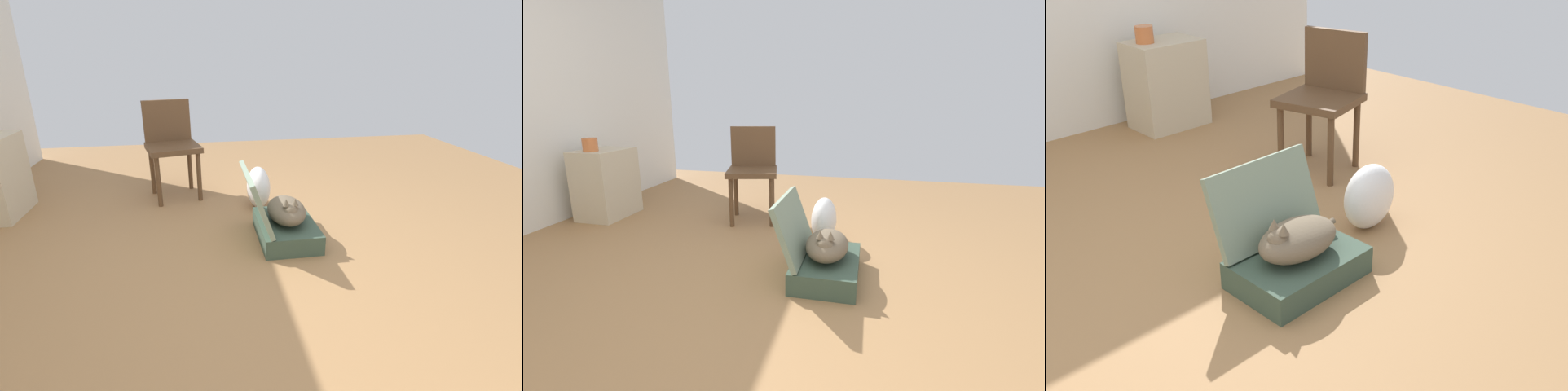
# 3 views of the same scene
# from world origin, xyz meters

# --- Properties ---
(ground_plane) EXTENTS (7.68, 7.68, 0.00)m
(ground_plane) POSITION_xyz_m (0.00, 0.00, 0.00)
(ground_plane) COLOR #9E7247
(ground_plane) RESTS_ON ground
(suitcase_base) EXTENTS (0.63, 0.42, 0.14)m
(suitcase_base) POSITION_xyz_m (0.39, -0.53, 0.07)
(suitcase_base) COLOR #384C3D
(suitcase_base) RESTS_ON ground
(suitcase_lid) EXTENTS (0.63, 0.18, 0.41)m
(suitcase_lid) POSITION_xyz_m (0.39, -0.30, 0.35)
(suitcase_lid) COLOR gray
(suitcase_lid) RESTS_ON suitcase_base
(cat) EXTENTS (0.52, 0.28, 0.23)m
(cat) POSITION_xyz_m (0.38, -0.53, 0.24)
(cat) COLOR brown
(cat) RESTS_ON suitcase_base
(plastic_bag_white) EXTENTS (0.36, 0.21, 0.38)m
(plastic_bag_white) POSITION_xyz_m (1.05, -0.42, 0.19)
(plastic_bag_white) COLOR white
(plastic_bag_white) RESTS_ON ground
(side_table) EXTENTS (0.56, 0.40, 0.70)m
(side_table) POSITION_xyz_m (1.24, 1.85, 0.35)
(side_table) COLOR beige
(side_table) RESTS_ON ground
(vase_tall) EXTENTS (0.14, 0.14, 0.13)m
(vase_tall) POSITION_xyz_m (1.09, 1.86, 0.76)
(vase_tall) COLOR #CC6B38
(vase_tall) RESTS_ON side_table
(chair) EXTENTS (0.57, 0.57, 0.92)m
(chair) POSITION_xyz_m (1.51, 0.35, 0.53)
(chair) COLOR brown
(chair) RESTS_ON ground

